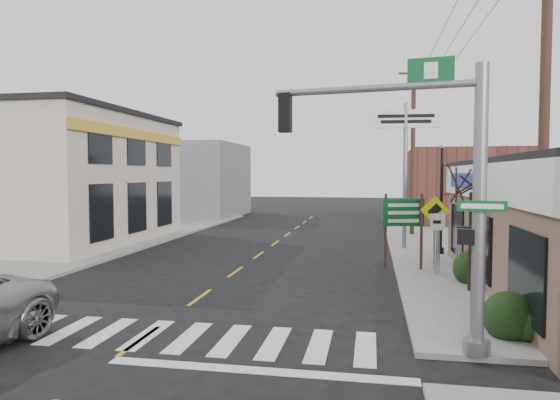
% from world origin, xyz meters
% --- Properties ---
extents(ground, '(140.00, 140.00, 0.00)m').
position_xyz_m(ground, '(0.00, 0.00, 0.00)').
color(ground, black).
rests_on(ground, ground).
extents(sidewalk_right, '(6.00, 38.00, 0.13)m').
position_xyz_m(sidewalk_right, '(9.00, 13.00, 0.07)').
color(sidewalk_right, gray).
rests_on(sidewalk_right, ground).
extents(sidewalk_left, '(6.00, 38.00, 0.13)m').
position_xyz_m(sidewalk_left, '(-9.00, 13.00, 0.07)').
color(sidewalk_left, gray).
rests_on(sidewalk_left, ground).
extents(center_line, '(0.12, 56.00, 0.01)m').
position_xyz_m(center_line, '(0.00, 8.00, 0.01)').
color(center_line, gold).
rests_on(center_line, ground).
extents(crosswalk, '(11.00, 2.20, 0.01)m').
position_xyz_m(crosswalk, '(0.00, 0.40, 0.01)').
color(crosswalk, silver).
rests_on(crosswalk, ground).
extents(left_building, '(12.00, 12.00, 6.80)m').
position_xyz_m(left_building, '(-13.00, 14.00, 3.40)').
color(left_building, beige).
rests_on(left_building, ground).
extents(bldg_distant_right, '(8.00, 10.00, 5.60)m').
position_xyz_m(bldg_distant_right, '(12.00, 30.00, 2.80)').
color(bldg_distant_right, brown).
rests_on(bldg_distant_right, ground).
extents(bldg_distant_left, '(9.00, 10.00, 6.40)m').
position_xyz_m(bldg_distant_left, '(-11.00, 32.00, 3.20)').
color(bldg_distant_left, slate).
rests_on(bldg_distant_left, ground).
extents(traffic_signal_pole, '(4.70, 0.38, 5.96)m').
position_xyz_m(traffic_signal_pole, '(6.49, 0.13, 3.68)').
color(traffic_signal_pole, gray).
rests_on(traffic_signal_pole, sidewalk_right).
extents(guide_sign, '(1.64, 0.14, 2.87)m').
position_xyz_m(guide_sign, '(6.30, 9.11, 1.98)').
color(guide_sign, '#482E21').
rests_on(guide_sign, sidewalk_right).
extents(fire_hydrant, '(0.21, 0.21, 0.68)m').
position_xyz_m(fire_hydrant, '(8.50, 5.61, 0.50)').
color(fire_hydrant, gold).
rests_on(fire_hydrant, sidewalk_right).
extents(ped_crossing_sign, '(1.09, 0.08, 2.81)m').
position_xyz_m(ped_crossing_sign, '(7.41, 8.90, 2.05)').
color(ped_crossing_sign, gray).
rests_on(ped_crossing_sign, sidewalk_right).
extents(lamp_post, '(0.65, 0.51, 5.03)m').
position_xyz_m(lamp_post, '(8.26, 13.15, 3.05)').
color(lamp_post, black).
rests_on(lamp_post, sidewalk_right).
extents(dance_center_sign, '(3.30, 0.21, 7.02)m').
position_xyz_m(dance_center_sign, '(6.69, 14.63, 5.40)').
color(dance_center_sign, gray).
rests_on(dance_center_sign, sidewalk_right).
extents(bare_tree, '(2.29, 2.29, 4.58)m').
position_xyz_m(bare_tree, '(8.15, 5.85, 3.73)').
color(bare_tree, black).
rests_on(bare_tree, sidewalk_right).
extents(shrub_front, '(1.15, 1.15, 0.86)m').
position_xyz_m(shrub_front, '(8.13, 1.44, 0.56)').
color(shrub_front, '#18381D').
rests_on(shrub_front, sidewalk_right).
extents(shrub_back, '(1.20, 1.20, 0.90)m').
position_xyz_m(shrub_back, '(8.40, 7.13, 0.58)').
color(shrub_back, black).
rests_on(shrub_back, sidewalk_right).
extents(utility_pole_near, '(1.49, 0.22, 8.59)m').
position_xyz_m(utility_pole_near, '(8.79, 1.56, 4.54)').
color(utility_pole_near, '#4D3E25').
rests_on(utility_pole_near, sidewalk_right).
extents(utility_pole_far, '(1.78, 0.27, 10.25)m').
position_xyz_m(utility_pole_far, '(7.50, 20.53, 5.38)').
color(utility_pole_far, '#41321F').
rests_on(utility_pole_far, sidewalk_right).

